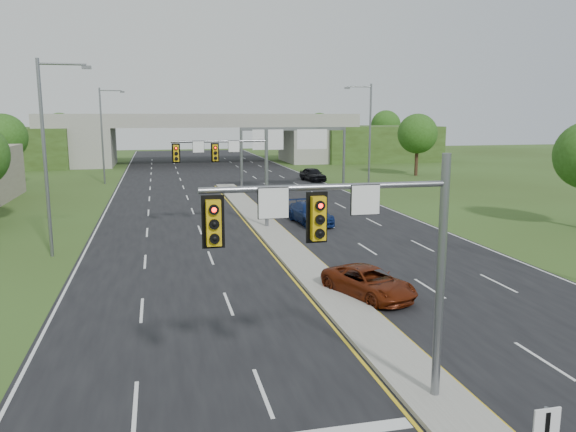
% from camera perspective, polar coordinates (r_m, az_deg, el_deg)
% --- Properties ---
extents(ground, '(240.00, 240.00, 0.00)m').
position_cam_1_polar(ground, '(17.32, 14.66, -17.59)').
color(ground, '#314418').
rests_on(ground, ground).
extents(road, '(24.00, 160.00, 0.02)m').
position_cam_1_polar(road, '(49.66, -4.36, 0.99)').
color(road, black).
rests_on(road, ground).
extents(median, '(2.00, 54.00, 0.16)m').
position_cam_1_polar(median, '(38.03, -1.58, -1.72)').
color(median, gray).
rests_on(median, road).
extents(lane_markings, '(23.72, 160.00, 0.01)m').
position_cam_1_polar(lane_markings, '(43.64, -3.92, -0.28)').
color(lane_markings, gold).
rests_on(lane_markings, road).
extents(signal_mast_near, '(6.62, 0.60, 7.00)m').
position_cam_1_polar(signal_mast_near, '(14.71, 7.79, -2.69)').
color(signal_mast_near, slate).
rests_on(signal_mast_near, ground).
extents(signal_mast_far, '(6.62, 0.60, 7.00)m').
position_cam_1_polar(signal_mast_far, '(38.86, -5.48, 5.40)').
color(signal_mast_far, slate).
rests_on(signal_mast_far, ground).
extents(sign_gantry, '(11.58, 0.44, 6.67)m').
position_cam_1_polar(sign_gantry, '(60.12, 0.46, 7.65)').
color(sign_gantry, slate).
rests_on(sign_gantry, ground).
extents(overpass, '(80.00, 14.00, 8.10)m').
position_cam_1_polar(overpass, '(93.85, -8.66, 7.45)').
color(overpass, gray).
rests_on(overpass, ground).
extents(lightpole_l_mid, '(2.85, 0.25, 11.00)m').
position_cam_1_polar(lightpole_l_mid, '(34.01, -23.20, 6.26)').
color(lightpole_l_mid, slate).
rests_on(lightpole_l_mid, ground).
extents(lightpole_l_far, '(2.85, 0.25, 11.00)m').
position_cam_1_polar(lightpole_l_far, '(68.73, -18.22, 8.19)').
color(lightpole_l_far, slate).
rests_on(lightpole_l_far, ground).
extents(lightpole_r_far, '(2.85, 0.25, 11.00)m').
position_cam_1_polar(lightpole_r_far, '(57.36, 8.14, 8.28)').
color(lightpole_r_far, slate).
rests_on(lightpole_r_far, ground).
extents(tree_l_mid, '(5.20, 5.20, 8.12)m').
position_cam_1_polar(tree_l_mid, '(70.47, -26.96, 7.15)').
color(tree_l_mid, '#382316').
rests_on(tree_l_mid, ground).
extents(tree_r_mid, '(5.20, 5.20, 8.12)m').
position_cam_1_polar(tree_r_mid, '(76.22, 13.02, 8.14)').
color(tree_r_mid, '#382316').
rests_on(tree_r_mid, ground).
extents(tree_back_b, '(5.60, 5.60, 8.32)m').
position_cam_1_polar(tree_back_b, '(108.75, -22.14, 8.22)').
color(tree_back_b, '#382316').
rests_on(tree_back_b, ground).
extents(tree_back_c, '(5.60, 5.60, 8.32)m').
position_cam_1_polar(tree_back_c, '(111.98, 3.20, 8.99)').
color(tree_back_c, '#382316').
rests_on(tree_back_c, ground).
extents(tree_back_d, '(6.00, 6.00, 8.85)m').
position_cam_1_polar(tree_back_d, '(116.68, 9.90, 9.07)').
color(tree_back_d, '#382316').
rests_on(tree_back_d, ground).
extents(car_far_a, '(3.69, 5.19, 1.31)m').
position_cam_1_polar(car_far_a, '(25.26, 8.22, -6.68)').
color(car_far_a, '#571B08').
rests_on(car_far_a, road).
extents(car_far_b, '(2.68, 5.55, 1.56)m').
position_cam_1_polar(car_far_b, '(41.60, 2.28, 0.30)').
color(car_far_b, '#0D1E52').
rests_on(car_far_b, road).
extents(car_far_c, '(2.62, 4.96, 1.61)m').
position_cam_1_polar(car_far_c, '(68.55, 2.54, 4.26)').
color(car_far_c, black).
rests_on(car_far_c, road).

